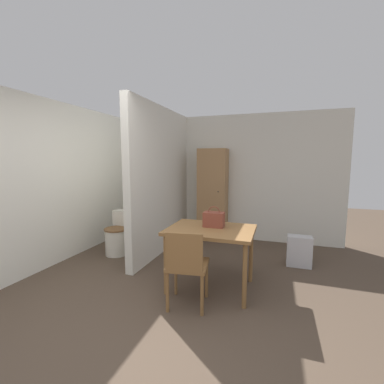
% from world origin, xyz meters
% --- Properties ---
extents(ground_plane, '(16.00, 16.00, 0.00)m').
position_xyz_m(ground_plane, '(0.00, 0.00, 0.00)').
color(ground_plane, '#4C3D30').
extents(wall_back, '(4.93, 0.12, 2.50)m').
position_xyz_m(wall_back, '(0.00, 3.49, 1.25)').
color(wall_back, silver).
rests_on(wall_back, ground_plane).
extents(wall_left, '(0.12, 4.43, 2.50)m').
position_xyz_m(wall_left, '(-2.02, 1.71, 1.25)').
color(wall_left, silver).
rests_on(wall_left, ground_plane).
extents(partition_wall, '(0.12, 2.22, 2.50)m').
position_xyz_m(partition_wall, '(-0.67, 2.32, 1.25)').
color(partition_wall, silver).
rests_on(partition_wall, ground_plane).
extents(dining_table, '(1.05, 0.77, 0.77)m').
position_xyz_m(dining_table, '(0.50, 1.23, 0.68)').
color(dining_table, brown).
rests_on(dining_table, ground_plane).
extents(wooden_chair, '(0.49, 0.49, 0.87)m').
position_xyz_m(wooden_chair, '(0.37, 0.72, 0.49)').
color(wooden_chair, brown).
rests_on(wooden_chair, ground_plane).
extents(toilet, '(0.40, 0.55, 0.72)m').
position_xyz_m(toilet, '(-1.32, 1.90, 0.31)').
color(toilet, silver).
rests_on(toilet, ground_plane).
extents(handbag, '(0.25, 0.15, 0.26)m').
position_xyz_m(handbag, '(0.51, 1.32, 0.86)').
color(handbag, brown).
rests_on(handbag, dining_table).
extents(wooden_cabinet, '(0.56, 0.41, 1.83)m').
position_xyz_m(wooden_cabinet, '(0.02, 3.21, 0.91)').
color(wooden_cabinet, '#997047').
rests_on(wooden_cabinet, ground_plane).
extents(space_heater, '(0.35, 0.20, 0.47)m').
position_xyz_m(space_heater, '(1.60, 2.31, 0.23)').
color(space_heater, '#BCBCC1').
rests_on(space_heater, ground_plane).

